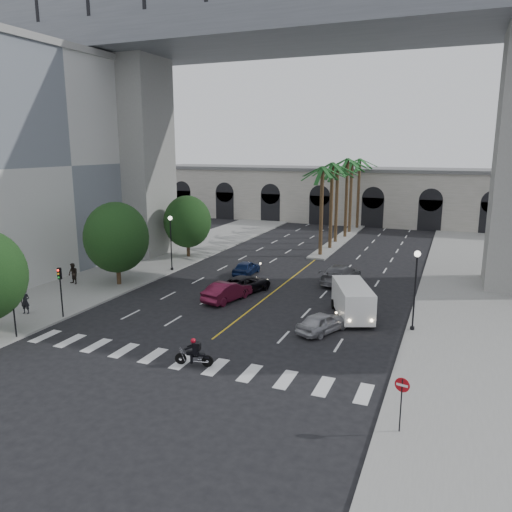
{
  "coord_description": "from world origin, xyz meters",
  "views": [
    {
      "loc": [
        13.44,
        -23.96,
        11.69
      ],
      "look_at": [
        1.33,
        6.0,
        4.59
      ],
      "focal_mm": 35.0,
      "sensor_mm": 36.0,
      "label": 1
    }
  ],
  "objects_px": {
    "car_b": "(227,291)",
    "pedestrian_b": "(73,274)",
    "car_a": "(323,322)",
    "do_not_enter_sign": "(402,394)",
    "traffic_signal_far": "(60,284)",
    "motorcycle_rider": "(195,353)",
    "lamp_post_left_far": "(171,238)",
    "car_d": "(341,274)",
    "pedestrian_a": "(25,301)",
    "car_c": "(245,284)",
    "traffic_signal_near": "(13,300)",
    "cargo_van": "(353,300)",
    "lamp_post_right": "(415,284)",
    "car_e": "(246,268)"
  },
  "relations": [
    {
      "from": "car_e",
      "to": "pedestrian_b",
      "type": "height_order",
      "value": "pedestrian_b"
    },
    {
      "from": "car_b",
      "to": "motorcycle_rider",
      "type": "bearing_deg",
      "value": 119.75
    },
    {
      "from": "traffic_signal_near",
      "to": "pedestrian_a",
      "type": "height_order",
      "value": "traffic_signal_near"
    },
    {
      "from": "traffic_signal_far",
      "to": "cargo_van",
      "type": "relative_size",
      "value": 0.62
    },
    {
      "from": "traffic_signal_far",
      "to": "motorcycle_rider",
      "type": "relative_size",
      "value": 1.68
    },
    {
      "from": "cargo_van",
      "to": "pedestrian_b",
      "type": "bearing_deg",
      "value": 159.44
    },
    {
      "from": "do_not_enter_sign",
      "to": "car_e",
      "type": "bearing_deg",
      "value": 138.84
    },
    {
      "from": "car_b",
      "to": "car_e",
      "type": "height_order",
      "value": "car_b"
    },
    {
      "from": "car_b",
      "to": "car_a",
      "type": "bearing_deg",
      "value": 168.94
    },
    {
      "from": "car_a",
      "to": "do_not_enter_sign",
      "type": "distance_m",
      "value": 11.86
    },
    {
      "from": "do_not_enter_sign",
      "to": "car_a",
      "type": "bearing_deg",
      "value": 132.45
    },
    {
      "from": "traffic_signal_near",
      "to": "car_d",
      "type": "bearing_deg",
      "value": 52.29
    },
    {
      "from": "traffic_signal_near",
      "to": "do_not_enter_sign",
      "type": "distance_m",
      "value": 23.36
    },
    {
      "from": "car_d",
      "to": "pedestrian_a",
      "type": "xyz_separation_m",
      "value": [
        -18.74,
        -16.85,
        0.24
      ]
    },
    {
      "from": "car_d",
      "to": "car_e",
      "type": "relative_size",
      "value": 1.4
    },
    {
      "from": "cargo_van",
      "to": "car_e",
      "type": "bearing_deg",
      "value": 122.26
    },
    {
      "from": "pedestrian_b",
      "to": "traffic_signal_near",
      "type": "bearing_deg",
      "value": -52.22
    },
    {
      "from": "car_b",
      "to": "cargo_van",
      "type": "bearing_deg",
      "value": -168.71
    },
    {
      "from": "lamp_post_left_far",
      "to": "motorcycle_rider",
      "type": "bearing_deg",
      "value": -55.31
    },
    {
      "from": "car_d",
      "to": "cargo_van",
      "type": "bearing_deg",
      "value": 115.02
    },
    {
      "from": "car_c",
      "to": "do_not_enter_sign",
      "type": "relative_size",
      "value": 1.96
    },
    {
      "from": "do_not_enter_sign",
      "to": "car_b",
      "type": "bearing_deg",
      "value": 148.21
    },
    {
      "from": "lamp_post_left_far",
      "to": "pedestrian_b",
      "type": "height_order",
      "value": "lamp_post_left_far"
    },
    {
      "from": "traffic_signal_far",
      "to": "car_d",
      "type": "relative_size",
      "value": 0.66
    },
    {
      "from": "lamp_post_left_far",
      "to": "pedestrian_a",
      "type": "distance_m",
      "value": 15.34
    },
    {
      "from": "car_d",
      "to": "car_e",
      "type": "xyz_separation_m",
      "value": [
        -8.78,
        -0.47,
        -0.13
      ]
    },
    {
      "from": "traffic_signal_far",
      "to": "car_c",
      "type": "xyz_separation_m",
      "value": [
        9.15,
        10.75,
        -1.82
      ]
    },
    {
      "from": "car_b",
      "to": "car_d",
      "type": "height_order",
      "value": "car_d"
    },
    {
      "from": "pedestrian_b",
      "to": "car_b",
      "type": "bearing_deg",
      "value": 16.25
    },
    {
      "from": "traffic_signal_far",
      "to": "lamp_post_left_far",
      "type": "bearing_deg",
      "value": 90.4
    },
    {
      "from": "car_d",
      "to": "traffic_signal_far",
      "type": "bearing_deg",
      "value": 53.6
    },
    {
      "from": "motorcycle_rider",
      "to": "car_b",
      "type": "height_order",
      "value": "motorcycle_rider"
    },
    {
      "from": "lamp_post_left_far",
      "to": "traffic_signal_near",
      "type": "bearing_deg",
      "value": -89.69
    },
    {
      "from": "car_a",
      "to": "motorcycle_rider",
      "type": "bearing_deg",
      "value": 79.92
    },
    {
      "from": "car_a",
      "to": "pedestrian_a",
      "type": "relative_size",
      "value": 2.19
    },
    {
      "from": "car_d",
      "to": "motorcycle_rider",
      "type": "bearing_deg",
      "value": 87.02
    },
    {
      "from": "car_a",
      "to": "car_c",
      "type": "distance_m",
      "value": 10.46
    },
    {
      "from": "lamp_post_right",
      "to": "car_c",
      "type": "xyz_separation_m",
      "value": [
        -13.55,
        4.25,
        -2.53
      ]
    },
    {
      "from": "cargo_van",
      "to": "pedestrian_a",
      "type": "relative_size",
      "value": 3.29
    },
    {
      "from": "car_b",
      "to": "car_d",
      "type": "relative_size",
      "value": 0.82
    },
    {
      "from": "motorcycle_rider",
      "to": "do_not_enter_sign",
      "type": "bearing_deg",
      "value": -23.18
    },
    {
      "from": "lamp_post_left_far",
      "to": "cargo_van",
      "type": "bearing_deg",
      "value": -19.85
    },
    {
      "from": "motorcycle_rider",
      "to": "pedestrian_a",
      "type": "height_order",
      "value": "pedestrian_a"
    },
    {
      "from": "lamp_post_right",
      "to": "car_d",
      "type": "relative_size",
      "value": 0.96
    },
    {
      "from": "lamp_post_left_far",
      "to": "car_b",
      "type": "xyz_separation_m",
      "value": [
        8.88,
        -6.43,
        -2.47
      ]
    },
    {
      "from": "car_b",
      "to": "pedestrian_b",
      "type": "distance_m",
      "value": 14.14
    },
    {
      "from": "lamp_post_left_far",
      "to": "traffic_signal_near",
      "type": "distance_m",
      "value": 18.51
    },
    {
      "from": "car_a",
      "to": "pedestrian_a",
      "type": "distance_m",
      "value": 20.81
    },
    {
      "from": "lamp_post_left_far",
      "to": "motorcycle_rider",
      "type": "height_order",
      "value": "lamp_post_left_far"
    },
    {
      "from": "lamp_post_left_far",
      "to": "cargo_van",
      "type": "xyz_separation_m",
      "value": [
        18.64,
        -6.73,
        -1.91
      ]
    }
  ]
}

